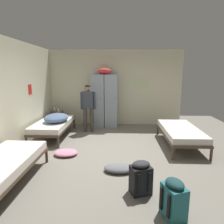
{
  "coord_description": "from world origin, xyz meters",
  "views": [
    {
      "loc": [
        0.2,
        -4.6,
        1.93
      ],
      "look_at": [
        0.0,
        0.27,
        0.95
      ],
      "focal_mm": 31.82,
      "sensor_mm": 36.0,
      "label": 1
    }
  ],
  "objects_px": {
    "shelf_unit": "(57,117)",
    "bed_right": "(180,132)",
    "clothes_pile_pink": "(66,153)",
    "lotion_bottle": "(58,109)",
    "locker_bank": "(105,100)",
    "bed_left_front": "(2,165)",
    "person_traveler": "(88,104)",
    "clothes_pile_grey": "(119,168)",
    "bed_left_rear": "(53,124)",
    "bedding_heap": "(56,118)",
    "backpack_teal": "(174,200)",
    "backpack_black": "(140,178)",
    "water_bottle": "(55,108)"
  },
  "relations": [
    {
      "from": "backpack_teal",
      "to": "clothes_pile_grey",
      "type": "bearing_deg",
      "value": 121.0
    },
    {
      "from": "locker_bank",
      "to": "clothes_pile_grey",
      "type": "relative_size",
      "value": 3.49
    },
    {
      "from": "person_traveler",
      "to": "clothes_pile_pink",
      "type": "height_order",
      "value": "person_traveler"
    },
    {
      "from": "shelf_unit",
      "to": "bed_right",
      "type": "height_order",
      "value": "shelf_unit"
    },
    {
      "from": "backpack_black",
      "to": "bed_right",
      "type": "bearing_deg",
      "value": 59.81
    },
    {
      "from": "bed_left_rear",
      "to": "lotion_bottle",
      "type": "bearing_deg",
      "value": 99.21
    },
    {
      "from": "bed_left_front",
      "to": "locker_bank",
      "type": "bearing_deg",
      "value": 69.62
    },
    {
      "from": "bed_left_rear",
      "to": "clothes_pile_grey",
      "type": "xyz_separation_m",
      "value": [
        2.0,
        -2.09,
        -0.31
      ]
    },
    {
      "from": "backpack_black",
      "to": "locker_bank",
      "type": "bearing_deg",
      "value": 102.27
    },
    {
      "from": "locker_bank",
      "to": "lotion_bottle",
      "type": "bearing_deg",
      "value": -174.52
    },
    {
      "from": "shelf_unit",
      "to": "backpack_teal",
      "type": "height_order",
      "value": "shelf_unit"
    },
    {
      "from": "bed_left_rear",
      "to": "bed_left_front",
      "type": "bearing_deg",
      "value": -90.0
    },
    {
      "from": "bed_left_rear",
      "to": "backpack_black",
      "type": "relative_size",
      "value": 3.45
    },
    {
      "from": "shelf_unit",
      "to": "water_bottle",
      "type": "relative_size",
      "value": 2.89
    },
    {
      "from": "locker_bank",
      "to": "bedding_heap",
      "type": "xyz_separation_m",
      "value": [
        -1.34,
        -1.34,
        -0.36
      ]
    },
    {
      "from": "person_traveler",
      "to": "water_bottle",
      "type": "height_order",
      "value": "person_traveler"
    },
    {
      "from": "shelf_unit",
      "to": "bed_left_rear",
      "type": "distance_m",
      "value": 1.18
    },
    {
      "from": "clothes_pile_pink",
      "to": "clothes_pile_grey",
      "type": "height_order",
      "value": "clothes_pile_grey"
    },
    {
      "from": "backpack_teal",
      "to": "bedding_heap",
      "type": "bearing_deg",
      "value": 128.83
    },
    {
      "from": "bed_right",
      "to": "clothes_pile_pink",
      "type": "xyz_separation_m",
      "value": [
        -2.88,
        -0.76,
        -0.32
      ]
    },
    {
      "from": "lotion_bottle",
      "to": "backpack_teal",
      "type": "bearing_deg",
      "value": -56.63
    },
    {
      "from": "bedding_heap",
      "to": "locker_bank",
      "type": "bearing_deg",
      "value": 45.14
    },
    {
      "from": "backpack_black",
      "to": "clothes_pile_pink",
      "type": "xyz_separation_m",
      "value": [
        -1.61,
        1.42,
        -0.2
      ]
    },
    {
      "from": "bed_right",
      "to": "water_bottle",
      "type": "bearing_deg",
      "value": 155.89
    },
    {
      "from": "person_traveler",
      "to": "lotion_bottle",
      "type": "height_order",
      "value": "person_traveler"
    },
    {
      "from": "person_traveler",
      "to": "locker_bank",
      "type": "bearing_deg",
      "value": 56.27
    },
    {
      "from": "bed_left_rear",
      "to": "locker_bank",
      "type": "bearing_deg",
      "value": 40.92
    },
    {
      "from": "bed_left_front",
      "to": "person_traveler",
      "type": "relative_size",
      "value": 1.23
    },
    {
      "from": "shelf_unit",
      "to": "bed_left_front",
      "type": "bearing_deg",
      "value": -86.25
    },
    {
      "from": "water_bottle",
      "to": "locker_bank",
      "type": "bearing_deg",
      "value": 3.11
    },
    {
      "from": "shelf_unit",
      "to": "backpack_teal",
      "type": "relative_size",
      "value": 1.04
    },
    {
      "from": "person_traveler",
      "to": "clothes_pile_grey",
      "type": "height_order",
      "value": "person_traveler"
    },
    {
      "from": "bed_left_front",
      "to": "person_traveler",
      "type": "xyz_separation_m",
      "value": [
        0.98,
        3.22,
        0.55
      ]
    },
    {
      "from": "clothes_pile_pink",
      "to": "bed_left_rear",
      "type": "bearing_deg",
      "value": 118.44
    },
    {
      "from": "locker_bank",
      "to": "person_traveler",
      "type": "relative_size",
      "value": 1.34
    },
    {
      "from": "backpack_black",
      "to": "lotion_bottle",
      "type": "bearing_deg",
      "value": 122.96
    },
    {
      "from": "person_traveler",
      "to": "clothes_pile_grey",
      "type": "xyz_separation_m",
      "value": [
        1.01,
        -2.63,
        -0.86
      ]
    },
    {
      "from": "bed_left_rear",
      "to": "lotion_bottle",
      "type": "xyz_separation_m",
      "value": [
        -0.18,
        1.11,
        0.25
      ]
    },
    {
      "from": "locker_bank",
      "to": "backpack_black",
      "type": "bearing_deg",
      "value": -77.73
    },
    {
      "from": "clothes_pile_pink",
      "to": "lotion_bottle",
      "type": "bearing_deg",
      "value": 110.35
    },
    {
      "from": "bed_right",
      "to": "water_bottle",
      "type": "xyz_separation_m",
      "value": [
        -3.94,
        1.77,
        0.28
      ]
    },
    {
      "from": "locker_bank",
      "to": "bed_left_front",
      "type": "xyz_separation_m",
      "value": [
        -1.46,
        -3.94,
        -0.59
      ]
    },
    {
      "from": "shelf_unit",
      "to": "lotion_bottle",
      "type": "bearing_deg",
      "value": -29.74
    },
    {
      "from": "locker_bank",
      "to": "backpack_black",
      "type": "relative_size",
      "value": 3.76
    },
    {
      "from": "bedding_heap",
      "to": "backpack_teal",
      "type": "distance_m",
      "value": 4.18
    },
    {
      "from": "bed_left_front",
      "to": "water_bottle",
      "type": "relative_size",
      "value": 9.64
    },
    {
      "from": "bed_right",
      "to": "clothes_pile_grey",
      "type": "relative_size",
      "value": 3.2
    },
    {
      "from": "bed_right",
      "to": "clothes_pile_pink",
      "type": "height_order",
      "value": "bed_right"
    },
    {
      "from": "person_traveler",
      "to": "shelf_unit",
      "type": "bearing_deg",
      "value": 153.97
    },
    {
      "from": "bedding_heap",
      "to": "clothes_pile_pink",
      "type": "relative_size",
      "value": 1.6
    }
  ]
}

